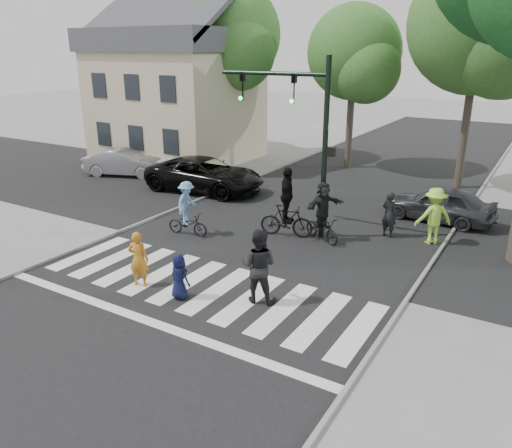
% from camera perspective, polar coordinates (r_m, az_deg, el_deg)
% --- Properties ---
extents(ground, '(120.00, 120.00, 0.00)m').
position_cam_1_polar(ground, '(13.24, -8.72, -8.66)').
color(ground, gray).
rests_on(ground, ground).
extents(road_stem, '(10.00, 70.00, 0.01)m').
position_cam_1_polar(road_stem, '(16.98, 2.06, -1.91)').
color(road_stem, black).
rests_on(road_stem, ground).
extents(road_cross, '(70.00, 10.00, 0.01)m').
position_cam_1_polar(road_cross, '(19.50, 6.38, 0.85)').
color(road_cross, black).
rests_on(road_cross, ground).
extents(curb_left, '(0.10, 70.00, 0.10)m').
position_cam_1_polar(curb_left, '(19.77, -10.81, 1.01)').
color(curb_left, gray).
rests_on(curb_left, ground).
extents(curb_right, '(0.10, 70.00, 0.10)m').
position_cam_1_polar(curb_right, '(15.36, 18.80, -5.21)').
color(curb_right, gray).
rests_on(curb_right, ground).
extents(crosswalk, '(10.00, 3.85, 0.01)m').
position_cam_1_polar(crosswalk, '(13.68, -6.95, -7.55)').
color(crosswalk, silver).
rests_on(crosswalk, ground).
extents(traffic_signal, '(4.45, 0.29, 6.00)m').
position_cam_1_polar(traffic_signal, '(16.87, 5.32, 11.58)').
color(traffic_signal, black).
rests_on(traffic_signal, ground).
extents(bg_tree_0, '(5.46, 5.20, 8.97)m').
position_cam_1_polar(bg_tree_0, '(32.79, -10.09, 19.09)').
color(bg_tree_0, brown).
rests_on(bg_tree_0, ground).
extents(bg_tree_1, '(6.09, 5.80, 9.80)m').
position_cam_1_polar(bg_tree_1, '(29.32, -2.91, 20.33)').
color(bg_tree_1, brown).
rests_on(bg_tree_1, ground).
extents(bg_tree_2, '(5.04, 4.80, 8.40)m').
position_cam_1_polar(bg_tree_2, '(27.14, 11.49, 18.22)').
color(bg_tree_2, brown).
rests_on(bg_tree_2, ground).
extents(bg_tree_3, '(6.30, 6.00, 10.20)m').
position_cam_1_polar(bg_tree_3, '(24.35, 24.79, 19.57)').
color(bg_tree_3, brown).
rests_on(bg_tree_3, ground).
extents(house, '(8.40, 8.10, 8.82)m').
position_cam_1_polar(house, '(29.89, -9.07, 14.63)').
color(house, beige).
rests_on(house, ground).
extents(pedestrian_woman, '(0.66, 0.54, 1.58)m').
position_cam_1_polar(pedestrian_woman, '(13.92, -13.28, -3.91)').
color(pedestrian_woman, orange).
rests_on(pedestrian_woman, ground).
extents(pedestrian_child, '(0.64, 0.46, 1.23)m').
position_cam_1_polar(pedestrian_child, '(13.09, -8.74, -5.98)').
color(pedestrian_child, black).
rests_on(pedestrian_child, ground).
extents(pedestrian_adult, '(1.12, 0.97, 1.97)m').
position_cam_1_polar(pedestrian_adult, '(12.66, 0.28, -4.81)').
color(pedestrian_adult, black).
rests_on(pedestrian_adult, ground).
extents(cyclist_left, '(1.57, 1.05, 1.92)m').
position_cam_1_polar(cyclist_left, '(17.41, -7.87, 1.35)').
color(cyclist_left, black).
rests_on(cyclist_left, ground).
extents(cyclist_mid, '(1.93, 1.21, 2.43)m').
position_cam_1_polar(cyclist_mid, '(17.12, 3.53, 1.76)').
color(cyclist_mid, black).
rests_on(cyclist_mid, ground).
extents(cyclist_right, '(1.70, 1.56, 2.05)m').
position_cam_1_polar(cyclist_right, '(16.85, 7.62, 1.04)').
color(cyclist_right, black).
rests_on(cyclist_right, ground).
extents(car_suv, '(5.65, 2.96, 1.52)m').
position_cam_1_polar(car_suv, '(22.88, -5.85, 5.62)').
color(car_suv, black).
rests_on(car_suv, ground).
extents(car_silver, '(4.31, 2.81, 1.34)m').
position_cam_1_polar(car_silver, '(26.54, -14.80, 6.80)').
color(car_silver, '#9E9DA2').
rests_on(car_silver, ground).
extents(car_grey, '(4.08, 1.91, 1.35)m').
position_cam_1_polar(car_grey, '(19.95, 20.24, 2.18)').
color(car_grey, '#2F3034').
rests_on(car_grey, ground).
extents(bystander_hivis, '(1.42, 1.32, 1.92)m').
position_cam_1_polar(bystander_hivis, '(17.46, 19.66, 0.85)').
color(bystander_hivis, '#B1F143').
rests_on(bystander_hivis, ground).
extents(bystander_dark, '(0.67, 0.54, 1.61)m').
position_cam_1_polar(bystander_dark, '(17.70, 15.00, 1.06)').
color(bystander_dark, black).
rests_on(bystander_dark, ground).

